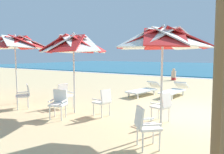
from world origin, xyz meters
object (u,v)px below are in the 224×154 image
object	(u,v)px
plastic_chair_1	(162,105)
beach_umbrella_2	(15,43)
plastic_chair_4	(103,101)
plastic_chair_5	(24,94)
sun_lounger_1	(174,90)
plastic_chair_0	(145,125)
beachgoer_seated	(174,76)
beach_umbrella_1	(73,45)
beach_umbrella_0	(163,40)
plastic_chair_2	(65,94)
sun_lounger_2	(144,89)
plastic_chair_3	(59,102)

from	to	relation	value
plastic_chair_1	beach_umbrella_2	bearing A→B (deg)	-172.84
plastic_chair_4	plastic_chair_5	distance (m)	3.08
plastic_chair_4	sun_lounger_1	world-z (taller)	plastic_chair_4
plastic_chair_0	beach_umbrella_2	size ratio (longest dim) A/B	0.32
plastic_chair_4	plastic_chair_1	bearing A→B (deg)	12.98
plastic_chair_5	plastic_chair_0	bearing A→B (deg)	-9.13
beach_umbrella_2	beachgoer_seated	bearing A→B (deg)	74.84
plastic_chair_1	beach_umbrella_1	world-z (taller)	beach_umbrella_1
beach_umbrella_0	plastic_chair_2	size ratio (longest dim) A/B	3.01
beach_umbrella_0	sun_lounger_2	world-z (taller)	beach_umbrella_0
beach_umbrella_1	plastic_chair_4	world-z (taller)	beach_umbrella_1
beach_umbrella_1	plastic_chair_3	world-z (taller)	beach_umbrella_1
plastic_chair_2	beach_umbrella_0	bearing A→B (deg)	-10.11
beach_umbrella_1	sun_lounger_1	world-z (taller)	beach_umbrella_1
sun_lounger_1	beach_umbrella_2	bearing A→B (deg)	-135.58
beach_umbrella_1	beachgoer_seated	xyz separation A→B (m)	(0.16, 11.12, -1.94)
plastic_chair_0	beach_umbrella_2	world-z (taller)	beach_umbrella_2
beach_umbrella_0	plastic_chair_3	distance (m)	3.55
beach_umbrella_0	sun_lounger_2	distance (m)	5.36
plastic_chair_1	plastic_chair_3	world-z (taller)	same
plastic_chair_2	beachgoer_seated	bearing A→B (deg)	84.92
beach_umbrella_0	plastic_chair_0	bearing A→B (deg)	-90.21
beach_umbrella_2	beachgoer_seated	xyz separation A→B (m)	(3.05, 11.24, -2.08)
plastic_chair_2	sun_lounger_1	distance (m)	5.09
beach_umbrella_0	plastic_chair_4	size ratio (longest dim) A/B	3.01
plastic_chair_2	beach_umbrella_2	world-z (taller)	beach_umbrella_2
beach_umbrella_0	plastic_chair_5	world-z (taller)	beach_umbrella_0
sun_lounger_1	beachgoer_seated	world-z (taller)	beachgoer_seated
beach_umbrella_0	beach_umbrella_1	bearing A→B (deg)	174.28
beach_umbrella_0	plastic_chair_5	bearing A→B (deg)	-178.48
plastic_chair_0	sun_lounger_1	world-z (taller)	plastic_chair_0
beach_umbrella_0	plastic_chair_4	bearing A→B (deg)	166.55
plastic_chair_0	plastic_chair_2	bearing A→B (deg)	157.00
plastic_chair_2	plastic_chair_5	bearing A→B (deg)	-145.78
sun_lounger_2	beachgoer_seated	distance (m)	7.04
plastic_chair_3	plastic_chair_4	distance (m)	1.35
plastic_chair_2	beachgoer_seated	distance (m)	10.78
plastic_chair_1	sun_lounger_2	distance (m)	4.08
plastic_chair_2	plastic_chair_5	size ratio (longest dim) A/B	1.00
plastic_chair_0	plastic_chair_5	bearing A→B (deg)	170.87
plastic_chair_1	beach_umbrella_0	bearing A→B (deg)	-73.58
beach_umbrella_1	plastic_chair_3	distance (m)	1.87
plastic_chair_3	plastic_chair_4	xyz separation A→B (m)	(1.04, 0.86, 0.00)
beach_umbrella_2	beachgoer_seated	world-z (taller)	beach_umbrella_2
sun_lounger_2	plastic_chair_2	bearing A→B (deg)	-112.04
plastic_chair_3	sun_lounger_2	size ratio (longest dim) A/B	0.39
plastic_chair_2	sun_lounger_1	size ratio (longest dim) A/B	0.39
plastic_chair_3	beach_umbrella_2	xyz separation A→B (m)	(-2.87, 0.55, 1.87)
beach_umbrella_0	plastic_chair_1	bearing A→B (deg)	106.42
plastic_chair_0	plastic_chair_1	xyz separation A→B (m)	(-0.26, 1.83, 0.00)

